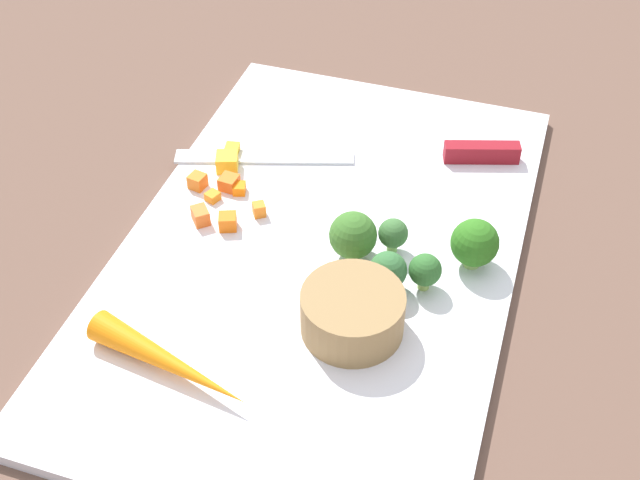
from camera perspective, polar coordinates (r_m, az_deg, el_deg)
The scene contains 19 objects.
ground_plane at distance 0.76m, azimuth -0.00°, elevation -1.21°, with size 4.00×4.00×0.00m, color brown.
cutting_board at distance 0.75m, azimuth -0.00°, elevation -0.89°, with size 0.55×0.35×0.01m, color white.
prep_bowl at distance 0.67m, azimuth 2.24°, elevation -4.99°, with size 0.08×0.08×0.04m, color olive.
chef_knife at distance 0.85m, azimuth 6.10°, elevation 5.88°, with size 0.12×0.34×0.02m.
whole_carrot at distance 0.65m, azimuth -10.34°, elevation -8.25°, with size 0.03×0.03×0.14m, color orange.
carrot_dice_0 at distance 0.80m, azimuth -7.37°, elevation 2.98°, with size 0.01×0.01×0.01m, color orange.
carrot_dice_1 at distance 0.81m, azimuth -6.26°, elevation 3.94°, with size 0.02×0.02×0.01m, color orange.
carrot_dice_2 at distance 0.77m, azimuth -6.35°, elevation 1.24°, with size 0.02×0.02×0.01m, color orange.
carrot_dice_3 at distance 0.78m, azimuth -8.17°, elevation 1.72°, with size 0.02×0.01×0.01m, color orange.
carrot_dice_4 at distance 0.81m, azimuth -5.55°, elevation 3.54°, with size 0.01×0.01×0.01m, color orange.
carrot_dice_5 at distance 0.82m, azimuth -8.40°, elevation 4.01°, with size 0.01×0.01×0.01m, color orange.
carrot_dice_6 at distance 0.78m, azimuth -4.20°, elevation 2.10°, with size 0.01×0.01×0.01m, color orange.
pepper_dice_0 at distance 0.83m, azimuth -6.39°, elevation 5.35°, with size 0.02×0.02×0.02m, color yellow.
pepper_dice_1 at distance 0.85m, azimuth -6.03°, elevation 6.19°, with size 0.01×0.01×0.01m, color yellow.
broccoli_floret_0 at distance 0.73m, azimuth 5.03°, elevation 0.42°, with size 0.03×0.03×0.03m.
broccoli_floret_1 at distance 0.70m, azimuth 4.67°, elevation -2.12°, with size 0.03×0.03×0.04m.
broccoli_floret_2 at distance 0.72m, azimuth 2.29°, elevation 0.33°, with size 0.04×0.04×0.05m.
broccoli_floret_3 at distance 0.73m, azimuth 10.56°, elevation -0.23°, with size 0.04×0.04×0.05m.
broccoli_floret_4 at distance 0.70m, azimuth 7.22°, elevation -2.09°, with size 0.03×0.03×0.04m.
Camera 1 is at (0.51, 0.16, 0.53)m, focal length 46.68 mm.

